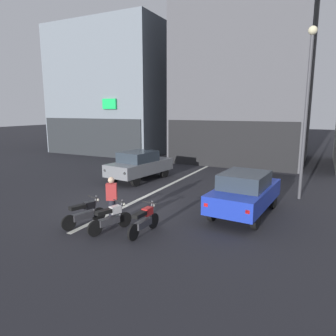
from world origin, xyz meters
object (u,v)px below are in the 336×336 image
object	(u,v)px
motorcycle_black_row_leftmost	(84,213)
person_by_motorcycles	(112,200)
car_blue_parked_kerbside	(245,192)
car_grey_crossing_near	(139,165)
street_lamp	(307,99)
motorcycle_white_row_left_mid	(111,218)
motorcycle_red_row_centre	(144,220)

from	to	relation	value
motorcycle_black_row_leftmost	person_by_motorcycles	xyz separation A→B (m)	(0.72, 0.60, 0.40)
person_by_motorcycles	car_blue_parked_kerbside	bearing A→B (deg)	37.77
car_grey_crossing_near	car_blue_parked_kerbside	distance (m)	7.37
car_grey_crossing_near	street_lamp	distance (m)	9.07
motorcycle_white_row_left_mid	motorcycle_red_row_centre	world-z (taller)	same
street_lamp	car_grey_crossing_near	bearing A→B (deg)	179.92
street_lamp	motorcycle_red_row_centre	distance (m)	8.69
motorcycle_red_row_centre	person_by_motorcycles	xyz separation A→B (m)	(-1.47, 0.29, 0.40)
motorcycle_red_row_centre	car_grey_crossing_near	bearing A→B (deg)	122.70
motorcycle_red_row_centre	person_by_motorcycles	bearing A→B (deg)	168.73
motorcycle_red_row_centre	person_by_motorcycles	world-z (taller)	person_by_motorcycles
car_blue_parked_kerbside	street_lamp	xyz separation A→B (m)	(1.74, 3.21, 3.50)
car_grey_crossing_near	motorcycle_red_row_centre	world-z (taller)	car_grey_crossing_near
street_lamp	motorcycle_white_row_left_mid	bearing A→B (deg)	-127.65
motorcycle_red_row_centre	motorcycle_white_row_left_mid	bearing A→B (deg)	-164.39
motorcycle_black_row_leftmost	motorcycle_white_row_left_mid	size ratio (longest dim) A/B	1.00
motorcycle_white_row_left_mid	person_by_motorcycles	xyz separation A→B (m)	(-0.38, 0.60, 0.40)
car_grey_crossing_near	car_blue_parked_kerbside	size ratio (longest dim) A/B	1.02
motorcycle_white_row_left_mid	car_blue_parked_kerbside	bearing A→B (deg)	45.77
car_blue_parked_kerbside	motorcycle_red_row_centre	distance (m)	4.14
street_lamp	motorcycle_red_row_centre	bearing A→B (deg)	-122.62
street_lamp	motorcycle_red_row_centre	xyz separation A→B (m)	(-4.18, -6.52, -3.93)
motorcycle_red_row_centre	motorcycle_black_row_leftmost	bearing A→B (deg)	-172.11
motorcycle_black_row_leftmost	car_blue_parked_kerbside	bearing A→B (deg)	38.07
car_blue_parked_kerbside	motorcycle_white_row_left_mid	size ratio (longest dim) A/B	2.64
person_by_motorcycles	motorcycle_black_row_leftmost	bearing A→B (deg)	-140.35
street_lamp	motorcycle_black_row_leftmost	bearing A→B (deg)	-132.99
person_by_motorcycles	street_lamp	bearing A→B (deg)	47.82
car_blue_parked_kerbside	motorcycle_black_row_leftmost	size ratio (longest dim) A/B	2.63
car_grey_crossing_near	motorcycle_red_row_centre	xyz separation A→B (m)	(4.19, -6.53, -0.43)
car_blue_parked_kerbside	motorcycle_red_row_centre	size ratio (longest dim) A/B	2.53
car_grey_crossing_near	street_lamp	bearing A→B (deg)	-0.08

